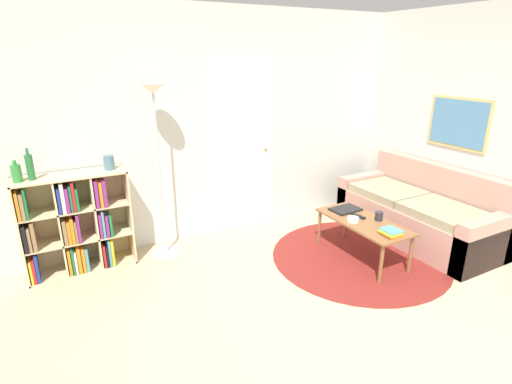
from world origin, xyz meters
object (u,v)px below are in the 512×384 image
(coffee_table, at_px, (363,225))
(bottle_left, at_px, (16,173))
(bookshelf, at_px, (74,225))
(couch, at_px, (420,213))
(bottle_middle, at_px, (30,167))
(bowl, at_px, (353,220))
(floor_lamp, at_px, (156,130))
(laptop, at_px, (346,209))
(vase_on_shelf, at_px, (109,163))
(cup, at_px, (379,216))

(coffee_table, xyz_separation_m, bottle_left, (-3.08, 1.16, 0.70))
(bookshelf, relative_size, coffee_table, 0.97)
(couch, bearing_deg, bottle_middle, 164.61)
(bowl, bearing_deg, floor_lamp, 147.78)
(bottle_left, bearing_deg, bowl, -20.92)
(laptop, relative_size, bottle_middle, 1.14)
(floor_lamp, distance_m, bowl, 2.21)
(laptop, xyz_separation_m, bottle_middle, (-3.00, 0.86, 0.68))
(bottle_left, bearing_deg, coffee_table, -20.67)
(bottle_middle, xyz_separation_m, vase_on_shelf, (0.68, 0.02, -0.05))
(couch, height_order, vase_on_shelf, vase_on_shelf)
(bottle_middle, bearing_deg, bowl, -21.91)
(bowl, height_order, bottle_left, bottle_left)
(bookshelf, height_order, bowl, bookshelf)
(cup, xyz_separation_m, bottle_left, (-3.23, 1.23, 0.61))
(bookshelf, height_order, vase_on_shelf, vase_on_shelf)
(bottle_middle, bearing_deg, couch, -15.39)
(bowl, bearing_deg, vase_on_shelf, 151.86)
(laptop, bearing_deg, bookshelf, 162.15)
(floor_lamp, bearing_deg, cup, -30.83)
(laptop, relative_size, bottle_left, 1.67)
(bookshelf, relative_size, bowl, 8.41)
(laptop, bearing_deg, bottle_left, 164.81)
(coffee_table, bearing_deg, vase_on_shelf, 152.51)
(floor_lamp, distance_m, bottle_left, 1.30)
(bowl, distance_m, cup, 0.28)
(bottle_middle, bearing_deg, coffee_table, -21.62)
(couch, distance_m, coffee_table, 1.00)
(couch, xyz_separation_m, bottle_left, (-4.07, 1.08, 0.80))
(bowl, bearing_deg, bottle_left, 159.08)
(cup, relative_size, vase_on_shelf, 0.65)
(bowl, relative_size, bottle_left, 0.60)
(coffee_table, height_order, vase_on_shelf, vase_on_shelf)
(couch, xyz_separation_m, vase_on_shelf, (-3.28, 1.11, 0.79))
(bookshelf, relative_size, bottle_middle, 3.44)
(bottle_middle, height_order, vase_on_shelf, bottle_middle)
(bowl, xyz_separation_m, vase_on_shelf, (-2.17, 1.16, 0.62))
(bookshelf, distance_m, vase_on_shelf, 0.71)
(bowl, xyz_separation_m, bottle_middle, (-2.85, 1.15, 0.67))
(laptop, bearing_deg, couch, -13.52)
(bottle_middle, bearing_deg, laptop, -15.98)
(floor_lamp, relative_size, couch, 0.97)
(couch, height_order, bottle_left, bottle_left)
(bottle_left, bearing_deg, vase_on_shelf, 2.11)
(coffee_table, bearing_deg, bookshelf, 156.07)
(bottle_left, relative_size, bottle_middle, 0.68)
(vase_on_shelf, bearing_deg, bookshelf, 179.81)
(cup, bearing_deg, couch, 10.47)
(floor_lamp, height_order, cup, floor_lamp)
(bowl, height_order, bottle_middle, bottle_middle)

